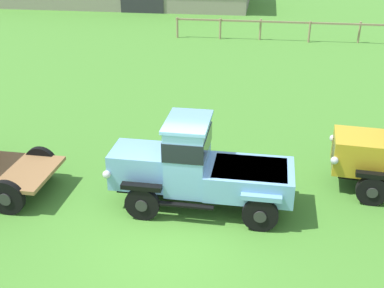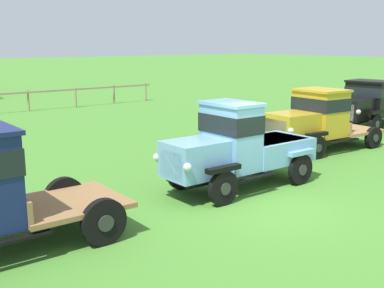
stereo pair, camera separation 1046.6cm
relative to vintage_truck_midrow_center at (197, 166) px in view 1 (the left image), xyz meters
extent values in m
plane|color=#47842D|center=(-0.45, -1.45, -1.11)|extent=(240.00, 240.00, 0.00)
cylinder|color=#997F60|center=(-3.62, 17.73, -0.52)|extent=(0.12, 0.12, 1.18)
cylinder|color=#997F60|center=(-1.10, 17.77, -0.52)|extent=(0.12, 0.12, 1.18)
cylinder|color=#997F60|center=(1.20, 17.91, -0.52)|extent=(0.12, 0.12, 1.18)
cylinder|color=#997F60|center=(3.96, 17.71, -0.52)|extent=(0.12, 0.12, 1.18)
cylinder|color=#997F60|center=(6.72, 18.00, -0.52)|extent=(0.12, 0.12, 1.18)
cube|color=#997F60|center=(2.79, 17.83, -0.04)|extent=(13.03, 0.08, 0.10)
cylinder|color=black|center=(-4.49, -1.05, -0.65)|extent=(0.91, 0.19, 0.91)
cylinder|color=#2D2D2D|center=(-4.49, -1.14, -0.65)|extent=(0.32, 0.04, 0.32)
cylinder|color=black|center=(-4.44, 0.79, -0.65)|extent=(0.91, 0.19, 0.91)
cylinder|color=#2D2D2D|center=(-4.44, 0.89, -0.65)|extent=(0.32, 0.04, 0.32)
cube|color=olive|center=(-4.78, -0.12, -0.46)|extent=(2.16, 1.93, 0.10)
cylinder|color=black|center=(-1.20, -0.79, -0.69)|extent=(0.84, 0.16, 0.84)
cylinder|color=#2D2D2D|center=(-1.21, -0.88, -0.69)|extent=(0.29, 0.04, 0.29)
cylinder|color=black|center=(-1.17, 0.84, -0.69)|extent=(0.84, 0.16, 0.84)
cylinder|color=#2D2D2D|center=(-1.17, 0.92, -0.69)|extent=(0.29, 0.04, 0.29)
cylinder|color=black|center=(1.57, -0.84, -0.69)|extent=(0.84, 0.16, 0.84)
cylinder|color=#2D2D2D|center=(1.57, -0.93, -0.69)|extent=(0.29, 0.04, 0.29)
cylinder|color=black|center=(1.60, 0.78, -0.69)|extent=(0.84, 0.16, 0.84)
cylinder|color=#2D2D2D|center=(1.60, 0.87, -0.69)|extent=(0.29, 0.04, 0.29)
cube|color=black|center=(0.10, 0.00, -0.61)|extent=(4.08, 0.97, 0.12)
cube|color=#70A3D1|center=(-1.40, 0.03, -0.11)|extent=(1.44, 1.17, 0.88)
cube|color=silver|center=(-2.08, 0.04, -0.15)|extent=(0.08, 0.90, 0.66)
sphere|color=silver|center=(-2.10, -0.57, -0.08)|extent=(0.20, 0.20, 0.20)
sphere|color=silver|center=(-2.08, 0.65, -0.08)|extent=(0.20, 0.20, 0.20)
cube|color=black|center=(-1.20, -0.79, -0.22)|extent=(0.97, 0.22, 0.12)
cube|color=black|center=(-1.17, 0.84, -0.22)|extent=(0.97, 0.22, 0.12)
cube|color=#70A3D1|center=(-0.23, 0.00, 0.28)|extent=(0.96, 1.45, 1.66)
cube|color=black|center=(-0.23, 0.00, 0.66)|extent=(0.99, 1.48, 0.46)
cube|color=#70A3D1|center=(-0.23, 0.00, 1.15)|extent=(1.05, 1.52, 0.08)
cube|color=black|center=(-0.15, -0.80, -0.63)|extent=(1.30, 0.16, 0.05)
cube|color=black|center=(-0.12, 0.80, -0.63)|extent=(1.30, 0.16, 0.05)
cube|color=#70A3D1|center=(1.27, -0.02, -0.23)|extent=(2.10, 1.54, 0.63)
cube|color=black|center=(1.27, -0.02, 0.05)|extent=(1.77, 1.30, 0.06)
cube|color=#70A3D1|center=(1.57, -0.84, -0.22)|extent=(0.93, 0.22, 0.12)
cube|color=#70A3D1|center=(1.60, 0.78, -0.22)|extent=(0.93, 0.22, 0.12)
cylinder|color=black|center=(4.31, 0.68, -0.72)|extent=(0.79, 0.26, 0.78)
cylinder|color=#2D2D2D|center=(4.30, 0.57, -0.72)|extent=(0.27, 0.05, 0.27)
cylinder|color=black|center=(4.47, 2.50, -0.72)|extent=(0.79, 0.26, 0.78)
cylinder|color=#2D2D2D|center=(4.48, 2.61, -0.72)|extent=(0.27, 0.05, 0.27)
cube|color=gold|center=(4.16, 1.61, -0.12)|extent=(1.63, 1.40, 0.91)
cube|color=silver|center=(3.43, 1.67, -0.17)|extent=(0.15, 1.00, 0.68)
sphere|color=silver|center=(3.36, 0.99, -0.10)|extent=(0.20, 0.20, 0.20)
sphere|color=silver|center=(3.48, 2.36, -0.10)|extent=(0.20, 0.20, 0.20)
cube|color=black|center=(4.31, 0.68, -0.28)|extent=(0.91, 0.28, 0.12)
cube|color=black|center=(4.47, 2.50, -0.28)|extent=(0.91, 0.28, 0.12)
camera|label=1|loc=(1.38, -10.16, 5.53)|focal=45.00mm
camera|label=2|loc=(-8.58, -8.73, 2.64)|focal=45.00mm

